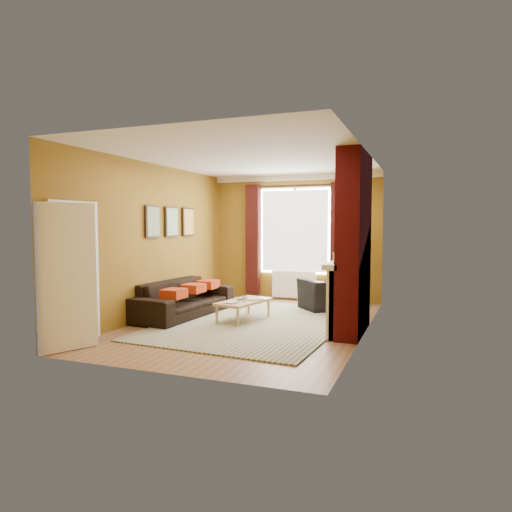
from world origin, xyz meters
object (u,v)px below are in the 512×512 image
at_px(armchair, 327,295).
at_px(coffee_table, 244,303).
at_px(floor_lamp, 363,248).
at_px(wicker_stool, 315,293).
at_px(sofa, 184,298).

relative_size(armchair, coffee_table, 0.81).
xyz_separation_m(coffee_table, floor_lamp, (1.77, 2.13, 0.89)).
relative_size(coffee_table, wicker_stool, 2.45).
bearing_deg(floor_lamp, coffee_table, -129.75).
bearing_deg(sofa, wicker_stool, -38.84).
distance_m(coffee_table, wicker_stool, 2.23).
bearing_deg(sofa, floor_lamp, -49.36).
bearing_deg(coffee_table, armchair, 64.25).
bearing_deg(wicker_stool, coffee_table, -110.95).
distance_m(sofa, armchair, 2.81).
relative_size(sofa, floor_lamp, 1.47).
height_order(wicker_stool, floor_lamp, floor_lamp).
xyz_separation_m(sofa, coffee_table, (1.20, -0.00, -0.01)).
height_order(armchair, coffee_table, armchair).
bearing_deg(wicker_stool, armchair, -56.58).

